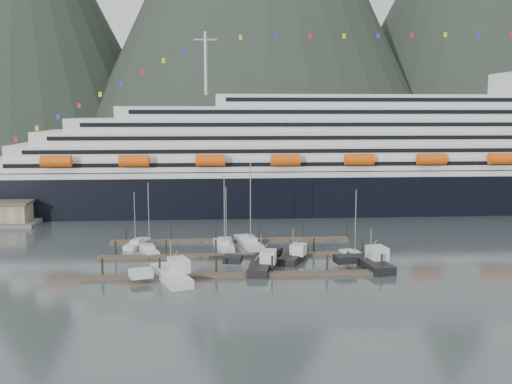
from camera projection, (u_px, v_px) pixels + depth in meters
ground at (261, 260)px, 105.40m from camera, size 1600.00×1600.00×0.00m
cruise_ship at (357, 164)px, 160.24m from camera, size 210.00×30.40×50.30m
dock_near at (236, 274)px, 95.18m from camera, size 48.18×2.28×3.20m
dock_mid at (233, 255)px, 108.03m from camera, size 48.18×2.28×3.20m
dock_far at (231, 240)px, 120.88m from camera, size 48.18×2.28×3.20m
sailboat_a at (149, 250)px, 111.17m from camera, size 4.82×8.62×13.61m
sailboat_c at (224, 246)px, 115.17m from camera, size 4.03×9.94×14.75m
sailboat_d at (249, 243)px, 117.04m from camera, size 5.50×12.77×16.99m
sailboat_e at (137, 244)px, 116.68m from camera, size 4.50×8.95×11.05m
sailboat_f at (226, 244)px, 116.70m from camera, size 2.90×8.89×12.19m
sailboat_h at (353, 257)px, 106.47m from camera, size 3.52×8.51×12.95m
trawler_a at (170, 274)px, 93.16m from camera, size 10.25×12.98×6.89m
trawler_c at (260, 264)px, 99.88m from camera, size 9.29×12.98×6.40m
trawler_d at (370, 262)px, 100.90m from camera, size 9.30×12.49×7.18m
trawler_e at (292, 256)px, 105.42m from camera, size 8.47×10.09×6.21m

